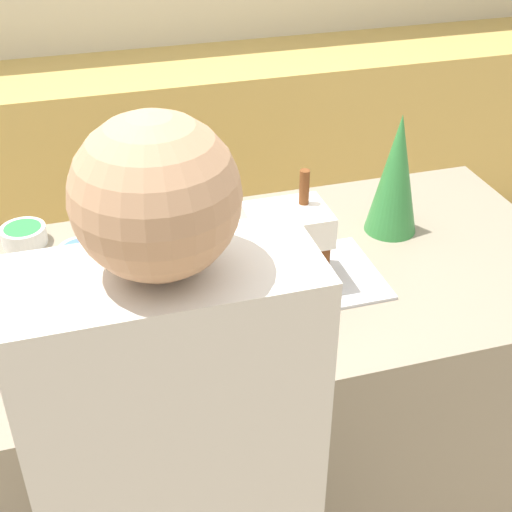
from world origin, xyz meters
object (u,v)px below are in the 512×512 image
decorative_tree (396,174)px  candy_bowl_near_tray_right (130,223)px  baking_tray (286,281)px  candy_bowl_behind_tray (24,235)px  gingerbread_house (287,244)px  candy_bowl_beside_tree (126,279)px  candy_bowl_center_rear (82,253)px

decorative_tree → candy_bowl_near_tray_right: size_ratio=2.95×
baking_tray → decorative_tree: (0.36, 0.16, 0.17)m
decorative_tree → candy_bowl_behind_tray: bearing=167.8°
gingerbread_house → candy_bowl_beside_tree: size_ratio=2.61×
candy_bowl_near_tray_right → candy_bowl_behind_tray: bearing=177.3°
candy_bowl_near_tray_right → candy_bowl_beside_tree: candy_bowl_beside_tree is taller
gingerbread_house → candy_bowl_center_rear: gingerbread_house is taller
baking_tray → candy_bowl_near_tray_right: candy_bowl_near_tray_right is taller
baking_tray → candy_bowl_beside_tree: bearing=167.0°
baking_tray → candy_bowl_center_rear: candy_bowl_center_rear is taller
candy_bowl_beside_tree → baking_tray: bearing=-13.0°
baking_tray → candy_bowl_beside_tree: size_ratio=4.35×
gingerbread_house → candy_bowl_near_tray_right: size_ratio=2.47×
gingerbread_house → candy_bowl_behind_tray: gingerbread_house is taller
baking_tray → candy_bowl_behind_tray: size_ratio=3.93×
candy_bowl_behind_tray → baking_tray: bearing=-31.4°
baking_tray → decorative_tree: bearing=24.6°
baking_tray → candy_bowl_beside_tree: (-0.38, 0.09, 0.02)m
gingerbread_house → candy_bowl_behind_tray: 0.73m
candy_bowl_near_tray_right → candy_bowl_center_rear: bearing=-141.5°
gingerbread_house → decorative_tree: size_ratio=0.84×
baking_tray → candy_bowl_behind_tray: bearing=148.6°
decorative_tree → candy_bowl_near_tray_right: bearing=164.0°
candy_bowl_behind_tray → candy_bowl_center_rear: 0.19m
candy_bowl_beside_tree → decorative_tree: bearing=5.9°
candy_bowl_center_rear → gingerbread_house: bearing=-27.7°
decorative_tree → candy_bowl_beside_tree: bearing=-174.1°
decorative_tree → candy_bowl_beside_tree: size_ratio=3.12×
candy_bowl_behind_tray → candy_bowl_center_rear: size_ratio=0.98×
candy_bowl_center_rear → candy_bowl_beside_tree: bearing=-59.9°
candy_bowl_behind_tray → decorative_tree: bearing=-12.2°
baking_tray → gingerbread_house: size_ratio=1.66×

